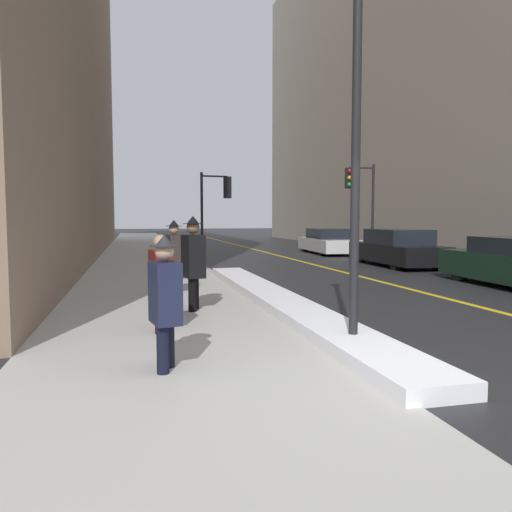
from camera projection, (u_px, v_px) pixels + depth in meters
ground_plane at (386, 384)px, 5.16m from camera, size 160.00×160.00×0.00m
sidewalk_slab at (148, 263)px, 19.21m from camera, size 4.00×80.00×0.01m
road_centre_stripe at (296, 260)px, 20.64m from camera, size 0.16×80.00×0.00m
snow_bank_curb at (277, 300)px, 9.98m from camera, size 0.85×11.20×0.19m
building_facade_right at (407, 68)px, 28.78m from camera, size 6.00×36.00×20.79m
lamp_post at (357, 99)px, 6.37m from camera, size 0.28×0.28×5.48m
traffic_light_near at (218, 197)px, 20.76m from camera, size 1.31×0.37×3.61m
traffic_light_far at (359, 190)px, 21.74m from camera, size 1.31×0.35×4.07m
pedestrian_with_shoulder_bag at (165, 297)px, 5.56m from camera, size 0.36×0.71×1.54m
pedestrian_trailing at (161, 279)px, 7.45m from camera, size 0.36×0.52×1.48m
pedestrian_in_fedora at (193, 259)px, 9.21m from camera, size 0.41×0.59×1.77m
pedestrian_in_glasses at (174, 254)px, 11.26m from camera, size 0.39×0.57×1.69m
parked_car_black at (397, 249)px, 18.11m from camera, size 1.95×4.78×1.33m
parked_car_white at (328, 242)px, 24.43m from camera, size 2.05×4.88×1.22m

